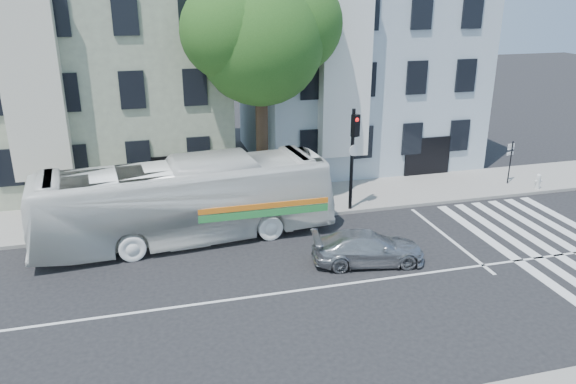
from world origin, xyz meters
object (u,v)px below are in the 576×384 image
object	(u,v)px
bus	(186,201)
fire_hydrant	(538,181)
traffic_signal	(353,147)
sedan	(368,248)

from	to	relation	value
bus	fire_hydrant	distance (m)	17.66
bus	traffic_signal	distance (m)	7.69
sedan	traffic_signal	size ratio (longest dim) A/B	0.88
bus	fire_hydrant	bearing A→B (deg)	-91.35
bus	fire_hydrant	world-z (taller)	bus
sedan	traffic_signal	distance (m)	5.57
bus	sedan	world-z (taller)	bus
bus	sedan	bearing A→B (deg)	-126.62
bus	sedan	size ratio (longest dim) A/B	2.86
sedan	bus	bearing A→B (deg)	67.66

